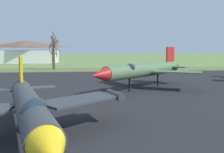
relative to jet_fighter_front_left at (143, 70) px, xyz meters
name	(u,v)px	position (x,y,z in m)	size (l,w,h in m)	color
asphalt_apron	(83,96)	(-7.66, -4.17, -2.43)	(86.00, 58.00, 0.05)	black
grass_verge_strip	(83,70)	(-7.66, 30.83, -2.43)	(146.00, 12.00, 0.06)	#586835
jet_fighter_front_left	(143,70)	(0.00, 0.00, 0.00)	(14.77, 13.80, 5.41)	#4C6B47
info_placard_front_left	(98,97)	(-6.24, -8.06, -1.76)	(0.66, 0.30, 1.08)	black
jet_fighter_rear_center	(29,106)	(-10.42, -17.31, -0.41)	(12.39, 14.55, 4.57)	#33383D
bare_tree_center	(53,50)	(-15.30, 34.04, 2.29)	(3.24, 3.47, 9.52)	brown
bare_tree_right_of_center	(54,53)	(-14.74, 30.64, 1.73)	(2.67, 2.68, 8.06)	brown
visitor_building	(26,52)	(-29.22, 65.69, 1.60)	(24.12, 14.65, 8.28)	silver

